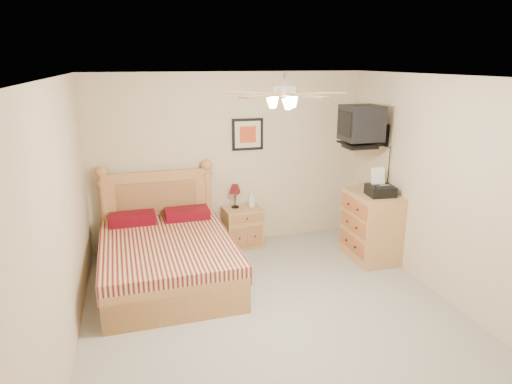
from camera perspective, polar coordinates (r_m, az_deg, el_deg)
floor at (r=5.08m, az=2.36°, el=-15.31°), size 4.50×4.50×0.00m
ceiling at (r=4.33m, az=2.75°, el=14.18°), size 4.00×4.50×0.04m
wall_back at (r=6.66m, az=-3.35°, el=4.00°), size 4.00×0.04×2.50m
wall_front at (r=2.69m, az=17.83°, el=-16.04°), size 4.00×0.04×2.50m
wall_left at (r=4.40m, az=-23.16°, el=-3.71°), size 0.04×4.50×2.50m
wall_right at (r=5.48m, az=22.89°, el=0.07°), size 0.04×4.50×2.50m
bed at (r=5.62m, az=-11.19°, el=-4.97°), size 1.60×2.07×1.31m
nightstand at (r=6.73m, az=-1.68°, el=-4.38°), size 0.57×0.45×0.58m
table_lamp at (r=6.61m, az=-2.64°, el=-0.51°), size 0.23×0.23×0.35m
lotion_bottle at (r=6.65m, az=-0.55°, el=-0.83°), size 0.12×0.12×0.25m
framed_picture at (r=6.63m, az=-1.06°, el=7.22°), size 0.46×0.04×0.46m
dresser at (r=6.44m, az=14.22°, el=-4.14°), size 0.55×0.80×0.94m
fax_machine at (r=6.17m, az=15.36°, el=1.14°), size 0.36×0.38×0.35m
magazine_lower at (r=6.49m, az=13.60°, el=0.49°), size 0.19×0.25×0.02m
magazine_upper at (r=6.51m, az=13.55°, el=0.73°), size 0.28×0.32×0.02m
wall_tv at (r=6.33m, az=14.23°, el=8.04°), size 0.56×0.46×0.58m
ceiling_fan at (r=4.15m, az=3.59°, el=12.15°), size 1.14×1.14×0.28m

